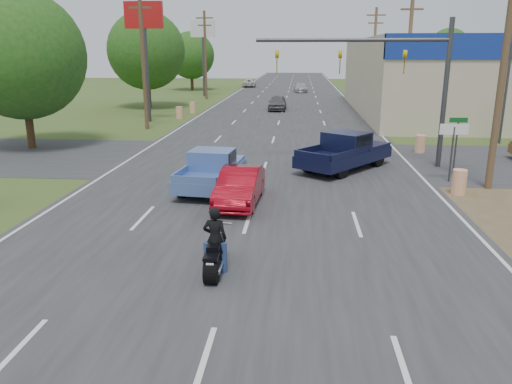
# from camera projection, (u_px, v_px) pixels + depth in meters

# --- Properties ---
(ground) EXTENTS (200.00, 200.00, 0.00)m
(ground) POSITION_uv_depth(u_px,v_px,m) (203.00, 366.00, 9.01)
(ground) COLOR #3F5020
(ground) RESTS_ON ground
(main_road) EXTENTS (15.00, 180.00, 0.02)m
(main_road) POSITION_uv_depth(u_px,v_px,m) (282.00, 111.00, 47.37)
(main_road) COLOR #2D2D30
(main_road) RESTS_ON ground
(cross_road) EXTENTS (120.00, 10.00, 0.02)m
(cross_road) POSITION_uv_depth(u_px,v_px,m) (267.00, 159.00, 26.27)
(cross_road) COLOR #2D2D30
(cross_road) RESTS_ON ground
(utility_pole_1) EXTENTS (2.00, 0.28, 10.00)m
(utility_pole_1) POSITION_uv_depth(u_px,v_px,m) (505.00, 56.00, 19.25)
(utility_pole_1) COLOR #4C3823
(utility_pole_1) RESTS_ON ground
(utility_pole_2) EXTENTS (2.00, 0.28, 10.00)m
(utility_pole_2) POSITION_uv_depth(u_px,v_px,m) (408.00, 54.00, 36.51)
(utility_pole_2) COLOR #4C3823
(utility_pole_2) RESTS_ON ground
(utility_pole_3) EXTENTS (2.00, 0.28, 10.00)m
(utility_pole_3) POSITION_uv_depth(u_px,v_px,m) (374.00, 53.00, 53.77)
(utility_pole_3) COLOR #4C3823
(utility_pole_3) RESTS_ON ground
(utility_pole_5) EXTENTS (2.00, 0.28, 10.00)m
(utility_pole_5) POSITION_uv_depth(u_px,v_px,m) (143.00, 54.00, 35.21)
(utility_pole_5) COLOR #4C3823
(utility_pole_5) RESTS_ON ground
(utility_pole_6) EXTENTS (2.00, 0.28, 10.00)m
(utility_pole_6) POSITION_uv_depth(u_px,v_px,m) (205.00, 53.00, 58.22)
(utility_pole_6) COLOR #4C3823
(utility_pole_6) RESTS_ON ground
(tree_0) EXTENTS (7.14, 7.14, 8.84)m
(tree_0) POSITION_uv_depth(u_px,v_px,m) (21.00, 56.00, 27.93)
(tree_0) COLOR #422D19
(tree_0) RESTS_ON ground
(tree_1) EXTENTS (7.56, 7.56, 9.36)m
(tree_1) POSITION_uv_depth(u_px,v_px,m) (146.00, 51.00, 48.90)
(tree_1) COLOR #422D19
(tree_1) RESTS_ON ground
(tree_2) EXTENTS (6.72, 6.72, 8.32)m
(tree_2) POSITION_uv_depth(u_px,v_px,m) (191.00, 55.00, 72.14)
(tree_2) COLOR #422D19
(tree_2) RESTS_ON ground
(tree_5) EXTENTS (7.98, 7.98, 9.88)m
(tree_5) POSITION_uv_depth(u_px,v_px,m) (449.00, 49.00, 96.01)
(tree_5) COLOR #422D19
(tree_5) RESTS_ON ground
(tree_6) EXTENTS (8.82, 8.82, 10.92)m
(tree_6) POSITION_uv_depth(u_px,v_px,m) (144.00, 46.00, 100.84)
(tree_6) COLOR #422D19
(tree_6) RESTS_ON ground
(barrel_0) EXTENTS (0.56, 0.56, 1.00)m
(barrel_0) POSITION_uv_depth(u_px,v_px,m) (459.00, 182.00, 19.72)
(barrel_0) COLOR orange
(barrel_0) RESTS_ON ground
(barrel_1) EXTENTS (0.56, 0.56, 1.00)m
(barrel_1) POSITION_uv_depth(u_px,v_px,m) (420.00, 144.00, 27.84)
(barrel_1) COLOR orange
(barrel_1) RESTS_ON ground
(barrel_2) EXTENTS (0.56, 0.56, 1.00)m
(barrel_2) POSITION_uv_depth(u_px,v_px,m) (179.00, 113.00, 42.19)
(barrel_2) COLOR orange
(barrel_2) RESTS_ON ground
(barrel_3) EXTENTS (0.56, 0.56, 1.00)m
(barrel_3) POSITION_uv_depth(u_px,v_px,m) (193.00, 108.00, 46.00)
(barrel_3) COLOR orange
(barrel_3) RESTS_ON ground
(pole_sign_left_near) EXTENTS (3.00, 0.35, 9.20)m
(pole_sign_left_near) POSITION_uv_depth(u_px,v_px,m) (144.00, 29.00, 38.63)
(pole_sign_left_near) COLOR #3F3F44
(pole_sign_left_near) RESTS_ON ground
(pole_sign_left_far) EXTENTS (3.00, 0.35, 9.20)m
(pole_sign_left_far) POSITION_uv_depth(u_px,v_px,m) (203.00, 37.00, 61.64)
(pole_sign_left_far) COLOR #3F3F44
(pole_sign_left_far) RESTS_ON ground
(lane_sign) EXTENTS (1.20, 0.08, 2.52)m
(lane_sign) POSITION_uv_depth(u_px,v_px,m) (453.00, 139.00, 21.24)
(lane_sign) COLOR #3F3F44
(lane_sign) RESTS_ON ground
(street_name_sign) EXTENTS (0.80, 0.08, 2.61)m
(street_name_sign) POSITION_uv_depth(u_px,v_px,m) (456.00, 140.00, 22.71)
(street_name_sign) COLOR #3F3F44
(street_name_sign) RESTS_ON ground
(signal_mast) EXTENTS (9.12, 0.40, 7.00)m
(signal_mast) POSITION_uv_depth(u_px,v_px,m) (389.00, 66.00, 23.53)
(signal_mast) COLOR #3F3F44
(signal_mast) RESTS_ON ground
(red_convertible) EXTENTS (1.60, 4.09, 1.33)m
(red_convertible) POSITION_uv_depth(u_px,v_px,m) (240.00, 187.00, 18.42)
(red_convertible) COLOR maroon
(red_convertible) RESTS_ON ground
(motorcycle) EXTENTS (0.67, 2.18, 1.11)m
(motorcycle) POSITION_uv_depth(u_px,v_px,m) (215.00, 255.00, 12.64)
(motorcycle) COLOR black
(motorcycle) RESTS_ON ground
(rider) EXTENTS (0.61, 0.40, 1.66)m
(rider) POSITION_uv_depth(u_px,v_px,m) (215.00, 242.00, 12.60)
(rider) COLOR black
(rider) RESTS_ON ground
(blue_pickup) EXTENTS (2.38, 5.03, 1.61)m
(blue_pickup) POSITION_uv_depth(u_px,v_px,m) (212.00, 169.00, 20.57)
(blue_pickup) COLOR black
(blue_pickup) RESTS_ON ground
(navy_pickup) EXTENTS (4.95, 5.57, 1.80)m
(navy_pickup) POSITION_uv_depth(u_px,v_px,m) (346.00, 151.00, 23.87)
(navy_pickup) COLOR black
(navy_pickup) RESTS_ON ground
(distant_car_grey) EXTENTS (1.74, 4.19, 1.42)m
(distant_car_grey) POSITION_uv_depth(u_px,v_px,m) (277.00, 103.00, 48.07)
(distant_car_grey) COLOR #545458
(distant_car_grey) RESTS_ON ground
(distant_car_silver) EXTENTS (2.02, 4.53, 1.29)m
(distant_car_silver) POSITION_uv_depth(u_px,v_px,m) (301.00, 87.00, 69.75)
(distant_car_silver) COLOR #B4B5BA
(distant_car_silver) RESTS_ON ground
(distant_car_white) EXTENTS (2.27, 4.55, 1.24)m
(distant_car_white) POSITION_uv_depth(u_px,v_px,m) (249.00, 83.00, 79.80)
(distant_car_white) COLOR silver
(distant_car_white) RESTS_ON ground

